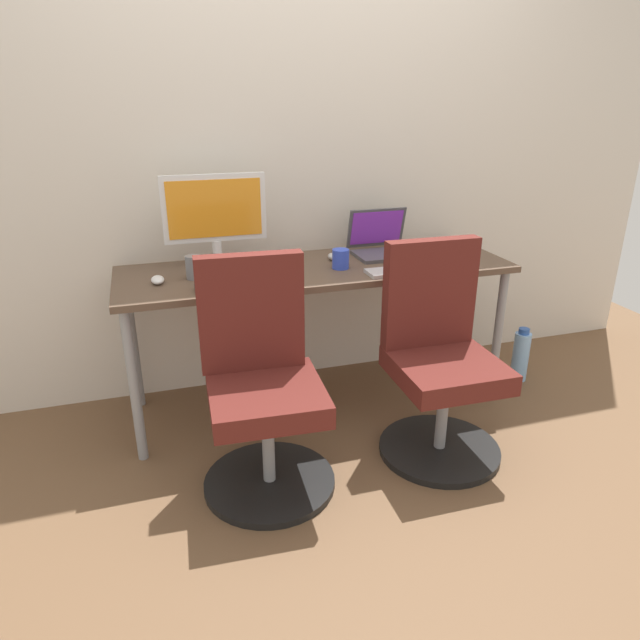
% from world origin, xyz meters
% --- Properties ---
extents(ground_plane, '(5.28, 5.28, 0.00)m').
position_xyz_m(ground_plane, '(0.00, 0.00, 0.00)').
color(ground_plane, brown).
extents(back_wall, '(4.40, 0.04, 2.60)m').
position_xyz_m(back_wall, '(0.00, 0.38, 1.30)').
color(back_wall, silver).
rests_on(back_wall, ground).
extents(desk, '(1.87, 0.59, 0.74)m').
position_xyz_m(desk, '(0.00, 0.00, 0.67)').
color(desk, brown).
rests_on(desk, ground).
extents(office_chair_left, '(0.54, 0.54, 0.94)m').
position_xyz_m(office_chair_left, '(-0.40, -0.54, 0.42)').
color(office_chair_left, black).
rests_on(office_chair_left, ground).
extents(office_chair_right, '(0.54, 0.54, 0.94)m').
position_xyz_m(office_chair_right, '(0.39, -0.54, 0.42)').
color(office_chair_right, black).
rests_on(office_chair_right, ground).
extents(water_bottle_on_floor, '(0.09, 0.09, 0.31)m').
position_xyz_m(water_bottle_on_floor, '(1.16, -0.10, 0.15)').
color(water_bottle_on_floor, '#8CBFF2').
rests_on(water_bottle_on_floor, ground).
extents(desktop_monitor, '(0.48, 0.18, 0.43)m').
position_xyz_m(desktop_monitor, '(-0.45, 0.16, 0.99)').
color(desktop_monitor, silver).
rests_on(desktop_monitor, desk).
extents(open_laptop, '(0.31, 0.28, 0.22)m').
position_xyz_m(open_laptop, '(0.39, 0.12, 0.79)').
color(open_laptop, '#4C4C51').
rests_on(open_laptop, desk).
extents(keyboard_by_monitor, '(0.34, 0.12, 0.02)m').
position_xyz_m(keyboard_by_monitor, '(-0.43, -0.22, 0.75)').
color(keyboard_by_monitor, '#2D2D2D').
rests_on(keyboard_by_monitor, desk).
extents(keyboard_by_laptop, '(0.34, 0.12, 0.02)m').
position_xyz_m(keyboard_by_laptop, '(0.35, -0.22, 0.75)').
color(keyboard_by_laptop, '#B7B7B7').
rests_on(keyboard_by_laptop, desk).
extents(mouse_by_monitor, '(0.06, 0.10, 0.03)m').
position_xyz_m(mouse_by_monitor, '(0.12, 0.08, 0.75)').
color(mouse_by_monitor, '#B7B7B7').
rests_on(mouse_by_monitor, desk).
extents(mouse_by_laptop, '(0.06, 0.10, 0.03)m').
position_xyz_m(mouse_by_laptop, '(-0.74, -0.04, 0.75)').
color(mouse_by_laptop, silver).
rests_on(mouse_by_laptop, desk).
extents(coffee_mug, '(0.08, 0.08, 0.09)m').
position_xyz_m(coffee_mug, '(0.10, -0.06, 0.78)').
color(coffee_mug, blue).
rests_on(coffee_mug, desk).
extents(pen_cup, '(0.07, 0.07, 0.10)m').
position_xyz_m(pen_cup, '(-0.58, -0.02, 0.79)').
color(pen_cup, slate).
rests_on(pen_cup, desk).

